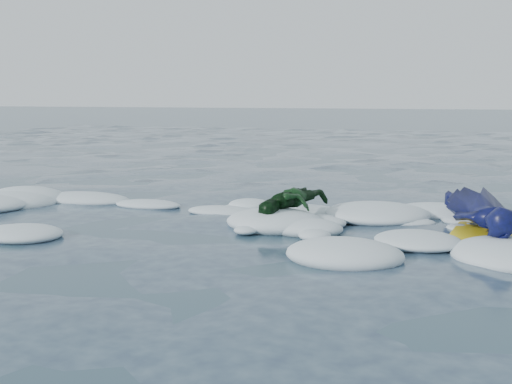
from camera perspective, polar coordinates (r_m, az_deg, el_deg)
ground at (r=6.73m, az=-2.81°, el=-4.27°), size 120.00×120.00×0.00m
foam_band at (r=7.69m, az=-0.25°, el=-2.62°), size 12.00×3.10×0.30m
prone_woman_unit at (r=7.20m, az=19.54°, el=-1.96°), size 0.99×1.89×0.47m
prone_child_unit at (r=7.49m, az=3.26°, el=-1.28°), size 0.89×1.21×0.42m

